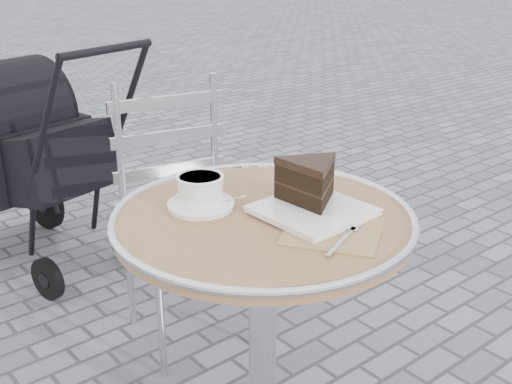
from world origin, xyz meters
TOP-DOWN VIEW (x-y plane):
  - cafe_table at (0.00, 0.00)m, footprint 0.72×0.72m
  - cappuccino_set at (-0.08, 0.13)m, footprint 0.18×0.16m
  - cake_plate_set at (0.11, -0.05)m, footprint 0.29×0.36m
  - bistro_chair at (0.21, 0.70)m, footprint 0.49×0.49m
  - baby_stroller at (0.01, 1.56)m, footprint 0.63×1.02m

SIDE VIEW (x-z plane):
  - baby_stroller at x=0.01m, z-range -0.05..0.94m
  - bistro_chair at x=0.21m, z-range 0.11..1.01m
  - cafe_table at x=0.00m, z-range 0.20..0.94m
  - cappuccino_set at x=-0.08m, z-range 0.73..0.81m
  - cake_plate_set at x=0.11m, z-range 0.73..0.85m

